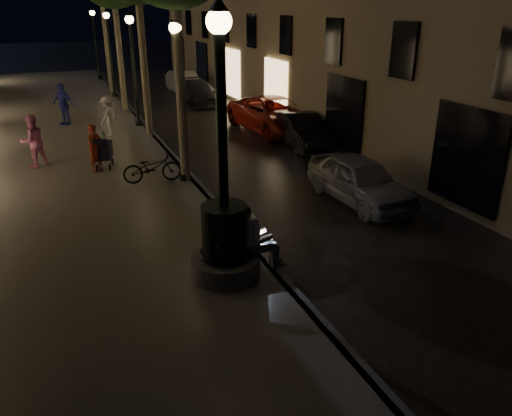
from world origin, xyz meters
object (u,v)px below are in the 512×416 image
lamp_curb_d (95,34)px  fountain_lamppost (224,229)px  lamp_curb_b (132,55)px  car_fifth (184,83)px  lamp_curb_c (109,42)px  car_second (302,131)px  seated_man_laptop (254,236)px  car_rear (199,92)px  car_third (274,115)px  bicycle (152,167)px  lamp_curb_a (178,80)px  pedestrian_white (108,116)px  pedestrian_pink (33,141)px  pedestrian_red (95,148)px  pedestrian_blue (63,104)px  car_front (360,180)px  stroller (103,151)px

lamp_curb_d → fountain_lamppost: bearing=-91.3°
lamp_curb_b → car_fifth: (4.36, 8.63, -2.55)m
fountain_lamppost → lamp_curb_c: 22.10m
lamp_curb_c → car_second: (5.50, -13.25, -2.60)m
fountain_lamppost → seated_man_laptop: 0.67m
lamp_curb_b → car_rear: bearing=50.2°
car_second → car_third: bearing=96.0°
bicycle → fountain_lamppost: bearing=-173.0°
lamp_curb_a → lamp_curb_d: 24.00m
lamp_curb_d → pedestrian_white: size_ratio=2.98×
fountain_lamppost → car_rear: 19.81m
lamp_curb_c → pedestrian_pink: (-4.23, -12.79, -2.17)m
car_second → bicycle: 6.93m
pedestrian_pink → bicycle: pedestrian_pink is taller
fountain_lamppost → pedestrian_red: 8.06m
pedestrian_pink → car_third: bearing=171.1°
car_second → car_third: (0.00, 2.69, 0.10)m
pedestrian_pink → pedestrian_blue: 6.35m
lamp_curb_d → car_second: size_ratio=1.24×
car_front → pedestrian_blue: 14.58m
car_front → car_second: (1.20, 5.92, -0.01)m
fountain_lamppost → lamp_curb_a: 6.37m
seated_man_laptop → lamp_curb_c: 22.12m
car_third → lamp_curb_b: bearing=149.7°
car_second → pedestrian_white: (-6.90, 3.87, 0.37)m
lamp_curb_d → car_front: (4.30, -27.16, -2.58)m
pedestrian_red → lamp_curb_a: bearing=-73.7°
seated_man_laptop → lamp_curb_b: 14.19m
lamp_curb_d → stroller: 22.10m
stroller → pedestrian_pink: pedestrian_pink is taller
lamp_curb_d → pedestrian_blue: bearing=-101.7°
car_front → pedestrian_white: bearing=117.9°
fountain_lamppost → pedestrian_red: (-1.69, 7.88, -0.24)m
lamp_curb_b → car_rear: (4.30, 5.16, -2.62)m
car_fifth → pedestrian_pink: 15.94m
stroller → car_fifth: stroller is taller
lamp_curb_c → car_third: 12.16m
lamp_curb_a → car_third: bearing=44.7°
lamp_curb_c → bicycle: 16.07m
car_second → pedestrian_blue: size_ratio=2.13×
car_third → pedestrian_pink: pedestrian_pink is taller
pedestrian_red → pedestrian_white: size_ratio=0.96×
seated_man_laptop → car_second: bearing=57.5°
car_second → pedestrian_white: size_ratio=2.40×
car_third → pedestrian_red: size_ratio=3.44×
fountain_lamppost → bicycle: fountain_lamppost is taller
car_fifth → seated_man_laptop: bearing=-101.7°
lamp_curb_d → bicycle: lamp_curb_d is taller
car_third → stroller: bearing=-161.9°
car_fifth → pedestrian_red: (-6.75, -14.76, 0.29)m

